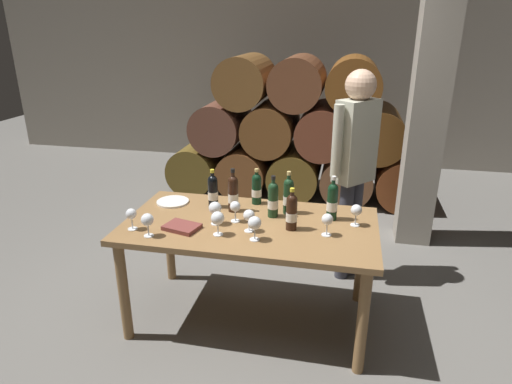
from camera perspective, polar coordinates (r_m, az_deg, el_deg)
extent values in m
plane|color=#66635E|center=(3.38, -0.73, -15.82)|extent=(14.00, 14.00, 0.00)
cube|color=gray|center=(6.90, 7.15, 15.53)|extent=(10.00, 0.24, 2.80)
cylinder|color=brown|center=(5.82, -7.28, 3.50)|extent=(0.60, 0.90, 0.60)
cylinder|color=brown|center=(5.65, -1.22, 3.14)|extent=(0.60, 0.90, 0.60)
cylinder|color=brown|center=(5.55, 5.14, 2.72)|extent=(0.60, 0.90, 0.60)
cylinder|color=brown|center=(5.51, 11.65, 2.25)|extent=(0.60, 0.90, 0.60)
cylinder|color=brown|center=(5.55, 18.15, 1.76)|extent=(0.60, 0.90, 0.60)
cylinder|color=brown|center=(5.59, -4.45, 8.67)|extent=(0.60, 0.90, 0.60)
cylinder|color=brown|center=(5.45, 2.00, 8.40)|extent=(0.60, 0.90, 0.60)
cylinder|color=brown|center=(5.38, 8.69, 8.02)|extent=(0.60, 0.90, 0.60)
cylinder|color=brown|center=(5.38, 15.45, 7.51)|extent=(0.60, 0.90, 0.60)
cylinder|color=brown|center=(5.42, -1.31, 14.20)|extent=(0.60, 0.90, 0.60)
cylinder|color=brown|center=(5.31, 5.52, 13.98)|extent=(0.60, 0.90, 0.60)
cylinder|color=brown|center=(5.28, 12.52, 13.55)|extent=(0.60, 0.90, 0.60)
cube|color=gray|center=(4.36, 21.33, 9.98)|extent=(0.32, 0.32, 2.60)
cube|color=olive|center=(2.99, -0.79, -4.38)|extent=(1.70, 0.90, 0.04)
cylinder|color=olive|center=(3.11, -16.73, -12.29)|extent=(0.07, 0.07, 0.72)
cylinder|color=olive|center=(2.80, 13.58, -16.09)|extent=(0.07, 0.07, 0.72)
cylinder|color=olive|center=(3.72, -11.14, -6.05)|extent=(0.07, 0.07, 0.72)
cylinder|color=olive|center=(3.46, 13.40, -8.39)|extent=(0.07, 0.07, 0.72)
cylinder|color=black|center=(3.04, 9.80, -1.60)|extent=(0.07, 0.07, 0.22)
sphere|color=black|center=(3.00, 9.94, 0.43)|extent=(0.07, 0.07, 0.07)
cylinder|color=black|center=(2.99, 9.97, 0.94)|extent=(0.03, 0.03, 0.07)
cylinder|color=silver|center=(2.98, 10.03, 1.79)|extent=(0.03, 0.03, 0.03)
cylinder|color=silver|center=(3.05, 9.79, -1.79)|extent=(0.07, 0.07, 0.07)
cylinder|color=#19381E|center=(3.05, 2.21, -1.36)|extent=(0.07, 0.07, 0.21)
sphere|color=#19381E|center=(3.01, 2.24, 0.59)|extent=(0.07, 0.07, 0.07)
cylinder|color=#19381E|center=(3.00, 2.25, 1.07)|extent=(0.03, 0.03, 0.07)
cylinder|color=black|center=(2.98, 2.26, 1.87)|extent=(0.03, 0.03, 0.02)
cylinder|color=silver|center=(3.05, 2.21, -1.54)|extent=(0.07, 0.07, 0.06)
cylinder|color=black|center=(3.22, -5.57, -0.26)|extent=(0.07, 0.07, 0.20)
sphere|color=black|center=(3.18, -5.64, 1.53)|extent=(0.07, 0.07, 0.07)
cylinder|color=black|center=(3.18, -5.66, 1.97)|extent=(0.03, 0.03, 0.06)
cylinder|color=gold|center=(3.16, -5.68, 2.71)|extent=(0.03, 0.03, 0.02)
cylinder|color=silver|center=(3.22, -5.57, -0.43)|extent=(0.07, 0.07, 0.06)
cylinder|color=#19381E|center=(3.11, 4.20, -0.87)|extent=(0.07, 0.07, 0.22)
sphere|color=#19381E|center=(3.07, 4.25, 1.12)|extent=(0.07, 0.07, 0.07)
cylinder|color=#19381E|center=(3.06, 4.27, 1.61)|extent=(0.03, 0.03, 0.07)
cylinder|color=tan|center=(3.04, 4.29, 2.44)|extent=(0.03, 0.03, 0.02)
cylinder|color=silver|center=(3.11, 4.19, -1.06)|extent=(0.07, 0.07, 0.07)
cylinder|color=black|center=(2.87, 4.61, -2.99)|extent=(0.07, 0.07, 0.20)
sphere|color=black|center=(2.83, 4.67, -1.03)|extent=(0.07, 0.07, 0.07)
cylinder|color=black|center=(2.82, 4.69, -0.54)|extent=(0.03, 0.03, 0.06)
cylinder|color=gold|center=(2.80, 4.71, 0.27)|extent=(0.03, 0.03, 0.02)
cylinder|color=silver|center=(2.87, 4.61, -3.18)|extent=(0.07, 0.07, 0.06)
cylinder|color=black|center=(3.14, -2.97, -0.58)|extent=(0.07, 0.07, 0.22)
sphere|color=black|center=(3.10, -3.01, 1.44)|extent=(0.07, 0.07, 0.07)
cylinder|color=black|center=(3.09, -3.02, 1.94)|extent=(0.03, 0.03, 0.07)
cylinder|color=black|center=(3.07, -3.03, 2.78)|extent=(0.03, 0.03, 0.03)
cylinder|color=silver|center=(3.14, -2.96, -0.77)|extent=(0.07, 0.07, 0.07)
cylinder|color=black|center=(3.27, 0.08, 0.08)|extent=(0.07, 0.07, 0.19)
sphere|color=black|center=(3.24, 0.08, 1.75)|extent=(0.07, 0.07, 0.07)
cylinder|color=black|center=(3.23, 0.08, 2.14)|extent=(0.03, 0.03, 0.06)
cylinder|color=tan|center=(3.22, 0.08, 2.83)|extent=(0.03, 0.03, 0.02)
cylinder|color=silver|center=(3.28, 0.08, -0.08)|extent=(0.07, 0.07, 0.06)
cylinder|color=white|center=(2.76, -0.18, -6.15)|extent=(0.06, 0.06, 0.00)
cylinder|color=white|center=(2.74, -0.18, -5.41)|extent=(0.01, 0.01, 0.07)
sphere|color=white|center=(2.71, -0.18, -4.02)|extent=(0.08, 0.08, 0.08)
cylinder|color=white|center=(3.02, 12.68, -4.18)|extent=(0.06, 0.06, 0.00)
cylinder|color=white|center=(3.01, 12.74, -3.49)|extent=(0.01, 0.01, 0.07)
sphere|color=white|center=(2.98, 12.85, -2.28)|extent=(0.07, 0.07, 0.07)
cylinder|color=white|center=(2.89, -13.68, -5.51)|extent=(0.06, 0.06, 0.00)
cylinder|color=white|center=(2.87, -13.74, -4.79)|extent=(0.01, 0.01, 0.07)
sphere|color=white|center=(2.84, -13.86, -3.49)|extent=(0.08, 0.08, 0.08)
cylinder|color=white|center=(3.01, -15.63, -4.61)|extent=(0.06, 0.06, 0.00)
cylinder|color=white|center=(2.99, -15.71, -3.92)|extent=(0.01, 0.01, 0.07)
sphere|color=white|center=(2.96, -15.83, -2.73)|extent=(0.07, 0.07, 0.07)
cylinder|color=white|center=(2.87, -0.90, -5.03)|extent=(0.06, 0.06, 0.00)
cylinder|color=white|center=(2.85, -0.91, -4.31)|extent=(0.01, 0.01, 0.07)
sphere|color=white|center=(2.82, -0.91, -3.03)|extent=(0.08, 0.08, 0.08)
cylinder|color=white|center=(2.85, 9.08, -5.49)|extent=(0.06, 0.06, 0.00)
cylinder|color=white|center=(2.84, 9.13, -4.76)|extent=(0.01, 0.01, 0.07)
sphere|color=white|center=(2.81, 9.21, -3.50)|extent=(0.07, 0.07, 0.07)
cylinder|color=white|center=(2.83, -4.92, -5.48)|extent=(0.06, 0.06, 0.00)
cylinder|color=white|center=(2.82, -4.94, -4.75)|extent=(0.01, 0.01, 0.07)
sphere|color=white|center=(2.78, -4.99, -3.38)|extent=(0.09, 0.09, 0.09)
cylinder|color=white|center=(3.01, -2.67, -3.77)|extent=(0.06, 0.06, 0.00)
cylinder|color=white|center=(3.00, -2.69, -3.07)|extent=(0.01, 0.01, 0.07)
sphere|color=white|center=(2.97, -2.71, -1.87)|extent=(0.07, 0.07, 0.07)
cylinder|color=white|center=(2.98, -5.24, -4.09)|extent=(0.06, 0.06, 0.00)
cylinder|color=white|center=(2.97, -5.26, -3.39)|extent=(0.01, 0.01, 0.07)
sphere|color=white|center=(2.94, -5.31, -2.07)|extent=(0.09, 0.09, 0.09)
cube|color=brown|center=(2.94, -9.55, -4.47)|extent=(0.25, 0.21, 0.03)
cylinder|color=white|center=(3.38, -10.71, -1.24)|extent=(0.24, 0.24, 0.01)
cylinder|color=#383842|center=(3.78, 12.47, -4.52)|extent=(0.11, 0.11, 0.85)
cylinder|color=#383842|center=(3.71, 11.33, -4.97)|extent=(0.11, 0.11, 0.85)
cube|color=#B2B29E|center=(3.49, 12.81, 6.40)|extent=(0.35, 0.36, 0.64)
cylinder|color=#B2B29E|center=(3.64, 15.06, 7.30)|extent=(0.08, 0.08, 0.54)
cylinder|color=#B2B29E|center=(3.34, 10.45, 6.46)|extent=(0.08, 0.08, 0.54)
sphere|color=tan|center=(3.42, 13.39, 13.30)|extent=(0.23, 0.23, 0.23)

